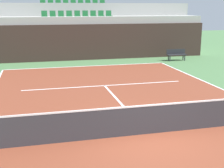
# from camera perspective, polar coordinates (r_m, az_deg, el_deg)

# --- Properties ---
(ground_plane) EXTENTS (80.00, 80.00, 0.00)m
(ground_plane) POSITION_cam_1_polar(r_m,az_deg,el_deg) (10.04, 6.69, -9.13)
(ground_plane) COLOR #477042
(court_surface) EXTENTS (11.00, 24.00, 0.01)m
(court_surface) POSITION_cam_1_polar(r_m,az_deg,el_deg) (10.04, 6.69, -9.10)
(court_surface) COLOR brown
(court_surface) RESTS_ON ground_plane
(baseline_far) EXTENTS (11.00, 0.10, 0.00)m
(baseline_far) POSITION_cam_1_polar(r_m,az_deg,el_deg) (21.21, -4.64, 3.30)
(baseline_far) COLOR white
(baseline_far) RESTS_ON court_surface
(service_line_far) EXTENTS (8.26, 0.10, 0.00)m
(service_line_far) POSITION_cam_1_polar(r_m,az_deg,el_deg) (15.88, -1.37, -0.29)
(service_line_far) COLOR white
(service_line_far) RESTS_ON court_surface
(centre_service_line) EXTENTS (0.10, 6.40, 0.00)m
(centre_service_line) POSITION_cam_1_polar(r_m,az_deg,el_deg) (12.89, 1.73, -3.70)
(centre_service_line) COLOR white
(centre_service_line) RESTS_ON court_surface
(back_wall) EXTENTS (19.98, 0.30, 2.67)m
(back_wall) POSITION_cam_1_polar(r_m,az_deg,el_deg) (23.66, -5.78, 7.63)
(back_wall) COLOR #33231E
(back_wall) RESTS_ON ground_plane
(stands_tier_lower) EXTENTS (19.98, 2.40, 3.22)m
(stands_tier_lower) POSITION_cam_1_polar(r_m,az_deg,el_deg) (24.97, -6.25, 8.58)
(stands_tier_lower) COLOR #9E9E99
(stands_tier_lower) RESTS_ON ground_plane
(stands_tier_upper) EXTENTS (19.98, 2.40, 4.25)m
(stands_tier_upper) POSITION_cam_1_polar(r_m,az_deg,el_deg) (27.30, -6.97, 10.09)
(stands_tier_upper) COLOR #9E9E99
(stands_tier_upper) RESTS_ON ground_plane
(seating_row_lower) EXTENTS (5.51, 0.44, 0.44)m
(seating_row_lower) POSITION_cam_1_polar(r_m,az_deg,el_deg) (24.96, -6.39, 12.57)
(seating_row_lower) COLOR #1E6633
(seating_row_lower) RESTS_ON stands_tier_lower
(seating_row_upper) EXTENTS (5.51, 0.44, 0.44)m
(seating_row_upper) POSITION_cam_1_polar(r_m,az_deg,el_deg) (27.34, -7.14, 14.81)
(seating_row_upper) COLOR #1E6633
(seating_row_upper) RESTS_ON stands_tier_upper
(tennis_net) EXTENTS (11.08, 0.08, 1.07)m
(tennis_net) POSITION_cam_1_polar(r_m,az_deg,el_deg) (9.85, 6.78, -6.41)
(tennis_net) COLOR black
(tennis_net) RESTS_ON court_surface
(player_bench) EXTENTS (1.50, 0.40, 0.85)m
(player_bench) POSITION_cam_1_polar(r_m,az_deg,el_deg) (23.92, 11.76, 5.47)
(player_bench) COLOR #232328
(player_bench) RESTS_ON ground_plane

